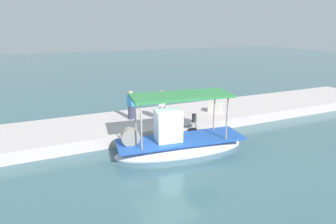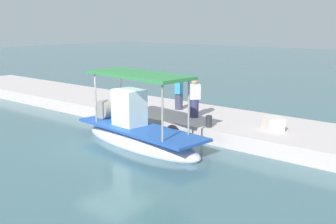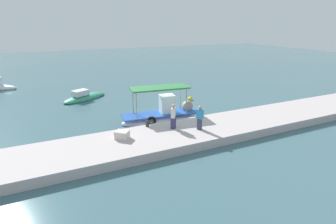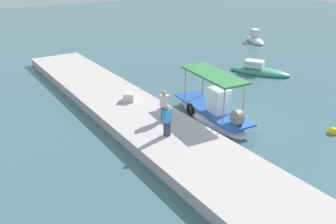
{
  "view_description": "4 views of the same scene",
  "coord_description": "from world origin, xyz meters",
  "px_view_note": "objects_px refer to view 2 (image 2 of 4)",
  "views": [
    {
      "loc": [
        4.19,
        9.92,
        5.43
      ],
      "look_at": [
        -1.35,
        -2.77,
        1.2
      ],
      "focal_mm": 29.34,
      "sensor_mm": 36.0,
      "label": 1
    },
    {
      "loc": [
        -11.47,
        10.59,
        4.56
      ],
      "look_at": [
        -1.23,
        -1.74,
        1.08
      ],
      "focal_mm": 44.65,
      "sensor_mm": 36.0,
      "label": 2
    },
    {
      "loc": [
        -8.55,
        -18.15,
        7.3
      ],
      "look_at": [
        -1.02,
        -2.05,
        1.26
      ],
      "focal_mm": 28.33,
      "sensor_mm": 36.0,
      "label": 3
    },
    {
      "loc": [
        12.49,
        -12.58,
        8.41
      ],
      "look_at": [
        -1.72,
        -2.9,
        0.75
      ],
      "focal_mm": 36.65,
      "sensor_mm": 36.0,
      "label": 4
    }
  ],
  "objects_px": {
    "fisherman_near_bollard": "(179,94)",
    "mooring_bollard": "(209,121)",
    "main_fishing_boat": "(138,132)",
    "fisherman_by_crate": "(194,100)",
    "cargo_crate": "(273,124)"
  },
  "relations": [
    {
      "from": "fisherman_near_bollard",
      "to": "mooring_bollard",
      "type": "bearing_deg",
      "value": 147.47
    },
    {
      "from": "mooring_bollard",
      "to": "cargo_crate",
      "type": "height_order",
      "value": "cargo_crate"
    },
    {
      "from": "main_fishing_boat",
      "to": "cargo_crate",
      "type": "distance_m",
      "value": 5.08
    },
    {
      "from": "fisherman_near_bollard",
      "to": "cargo_crate",
      "type": "height_order",
      "value": "fisherman_near_bollard"
    },
    {
      "from": "main_fishing_boat",
      "to": "fisherman_by_crate",
      "type": "distance_m",
      "value": 3.14
    },
    {
      "from": "main_fishing_boat",
      "to": "cargo_crate",
      "type": "height_order",
      "value": "main_fishing_boat"
    },
    {
      "from": "cargo_crate",
      "to": "fisherman_by_crate",
      "type": "bearing_deg",
      "value": 2.69
    },
    {
      "from": "fisherman_by_crate",
      "to": "mooring_bollard",
      "type": "xyz_separation_m",
      "value": [
        -1.45,
        1.03,
        -0.53
      ]
    },
    {
      "from": "main_fishing_boat",
      "to": "cargo_crate",
      "type": "relative_size",
      "value": 7.96
    },
    {
      "from": "fisherman_near_bollard",
      "to": "mooring_bollard",
      "type": "xyz_separation_m",
      "value": [
        -2.95,
        1.88,
        -0.5
      ]
    },
    {
      "from": "mooring_bollard",
      "to": "cargo_crate",
      "type": "bearing_deg",
      "value": -150.25
    },
    {
      "from": "fisherman_near_bollard",
      "to": "cargo_crate",
      "type": "xyz_separation_m",
      "value": [
        -5.04,
        0.69,
        -0.48
      ]
    },
    {
      "from": "cargo_crate",
      "to": "fisherman_near_bollard",
      "type": "bearing_deg",
      "value": -7.8
    },
    {
      "from": "main_fishing_boat",
      "to": "fisherman_by_crate",
      "type": "xyz_separation_m",
      "value": [
        -0.43,
        -2.99,
        0.85
      ]
    },
    {
      "from": "main_fishing_boat",
      "to": "fisherman_near_bollard",
      "type": "xyz_separation_m",
      "value": [
        1.08,
        -3.85,
        0.83
      ]
    }
  ]
}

